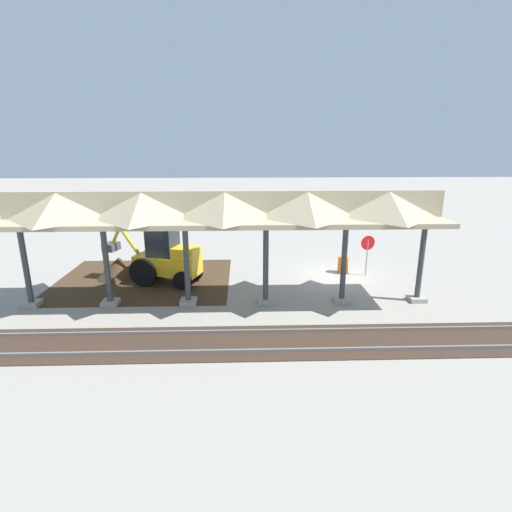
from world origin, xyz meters
TOP-DOWN VIEW (x-y plane):
  - ground_plane at (0.00, 0.00)m, footprint 120.00×120.00m
  - dirt_work_zone at (10.01, 0.40)m, footprint 8.70×7.00m
  - platform_canopy at (5.64, 3.62)m, footprint 18.03×3.20m
  - rail_tracks at (0.00, 7.24)m, footprint 60.00×2.58m
  - stop_sign at (-1.55, 0.05)m, footprint 0.75×0.15m
  - backhoe at (8.80, 0.85)m, footprint 5.12×2.62m
  - dirt_mound at (11.36, -0.10)m, footprint 4.66×4.66m
  - traffic_barrel at (-0.45, -0.45)m, footprint 0.56×0.56m

SIDE VIEW (x-z plane):
  - ground_plane at x=0.00m, z-range 0.00..0.00m
  - dirt_mound at x=11.36m, z-range -1.07..1.07m
  - dirt_work_zone at x=10.01m, z-range 0.00..0.01m
  - rail_tracks at x=0.00m, z-range -0.05..0.10m
  - traffic_barrel at x=-0.45m, z-range 0.00..0.90m
  - backhoe at x=8.80m, z-range -0.14..2.68m
  - stop_sign at x=-1.55m, z-range 0.47..2.62m
  - platform_canopy at x=5.64m, z-range 1.71..6.61m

